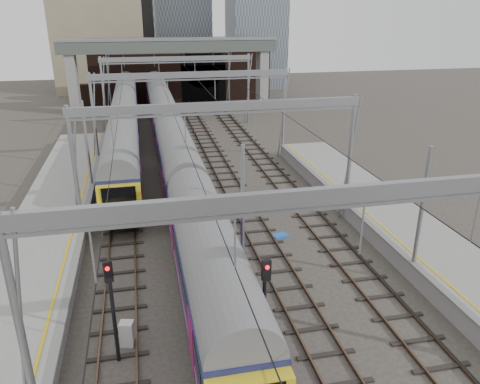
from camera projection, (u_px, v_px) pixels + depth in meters
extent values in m
plane|color=#38332D|center=(252.00, 301.00, 21.80)|extent=(160.00, 160.00, 0.00)
cube|color=gray|center=(28.00, 287.00, 21.88)|extent=(4.20, 55.00, 1.10)
cube|color=slate|center=(72.00, 273.00, 22.10)|extent=(0.35, 55.00, 0.12)
cube|color=gold|center=(61.00, 273.00, 21.98)|extent=(0.12, 55.00, 0.01)
cube|color=gray|center=(467.00, 283.00, 22.24)|extent=(4.20, 47.00, 1.10)
cube|color=slate|center=(430.00, 279.00, 21.65)|extent=(0.35, 47.00, 0.12)
cube|color=gold|center=(440.00, 276.00, 21.73)|extent=(0.12, 47.00, 0.01)
cube|color=#4C3828|center=(114.00, 195.00, 34.11)|extent=(0.08, 80.00, 0.16)
cube|color=#4C3828|center=(134.00, 193.00, 34.39)|extent=(0.08, 80.00, 0.16)
cube|color=black|center=(125.00, 195.00, 34.28)|extent=(2.40, 80.00, 0.14)
cube|color=#4C3828|center=(169.00, 190.00, 34.89)|extent=(0.08, 80.00, 0.16)
cube|color=#4C3828|center=(189.00, 189.00, 35.18)|extent=(0.08, 80.00, 0.16)
cube|color=black|center=(179.00, 191.00, 35.06)|extent=(2.40, 80.00, 0.14)
cube|color=#4C3828|center=(222.00, 186.00, 35.68)|extent=(0.08, 80.00, 0.16)
cube|color=#4C3828|center=(241.00, 185.00, 35.96)|extent=(0.08, 80.00, 0.16)
cube|color=black|center=(231.00, 187.00, 35.85)|extent=(2.40, 80.00, 0.14)
cube|color=#4C3828|center=(273.00, 183.00, 36.46)|extent=(0.08, 80.00, 0.16)
cube|color=#4C3828|center=(290.00, 181.00, 36.75)|extent=(0.08, 80.00, 0.16)
cube|color=black|center=(281.00, 183.00, 36.63)|extent=(2.40, 80.00, 0.14)
cylinder|color=gray|center=(22.00, 337.00, 13.28)|extent=(0.24, 0.24, 8.00)
cube|color=gray|center=(302.00, 197.00, 13.57)|extent=(16.80, 0.28, 0.50)
cylinder|color=gray|center=(76.00, 177.00, 26.02)|extent=(0.24, 0.24, 8.00)
cylinder|color=gray|center=(350.00, 158.00, 29.24)|extent=(0.24, 0.24, 8.00)
cube|color=gray|center=(220.00, 106.00, 26.32)|extent=(16.80, 0.28, 0.50)
cylinder|color=gray|center=(94.00, 122.00, 38.77)|extent=(0.24, 0.24, 8.00)
cylinder|color=gray|center=(284.00, 113.00, 41.98)|extent=(0.24, 0.24, 8.00)
cube|color=gray|center=(191.00, 75.00, 39.06)|extent=(16.80, 0.28, 0.50)
cylinder|color=gray|center=(104.00, 94.00, 51.51)|extent=(0.24, 0.24, 8.00)
cylinder|color=gray|center=(248.00, 89.00, 54.73)|extent=(0.24, 0.24, 8.00)
cube|color=gray|center=(177.00, 59.00, 51.81)|extent=(16.80, 0.28, 0.50)
cylinder|color=gray|center=(109.00, 79.00, 62.44)|extent=(0.24, 0.24, 8.00)
cylinder|color=gray|center=(229.00, 76.00, 65.65)|extent=(0.24, 0.24, 8.00)
cube|color=gray|center=(169.00, 50.00, 62.73)|extent=(16.80, 0.28, 0.50)
cube|color=black|center=(117.00, 121.00, 32.28)|extent=(0.03, 80.00, 0.03)
cube|color=black|center=(175.00, 118.00, 33.06)|extent=(0.03, 80.00, 0.03)
cube|color=black|center=(231.00, 116.00, 33.85)|extent=(0.03, 80.00, 0.03)
cube|color=black|center=(284.00, 113.00, 34.63)|extent=(0.03, 80.00, 0.03)
cube|color=black|center=(182.00, 70.00, 67.90)|extent=(26.00, 2.00, 9.00)
cube|color=black|center=(204.00, 84.00, 68.25)|extent=(6.50, 0.10, 5.20)
cylinder|color=black|center=(203.00, 65.00, 67.30)|extent=(6.50, 0.10, 6.50)
cube|color=black|center=(98.00, 95.00, 65.73)|extent=(6.00, 1.50, 3.00)
cube|color=gray|center=(73.00, 82.00, 59.74)|extent=(1.20, 2.50, 8.20)
cube|color=gray|center=(262.00, 76.00, 64.64)|extent=(1.20, 2.50, 8.20)
cube|color=#4B544E|center=(170.00, 47.00, 60.69)|extent=(28.00, 3.00, 1.40)
cube|color=gray|center=(169.00, 39.00, 60.37)|extent=(28.00, 3.00, 0.30)
cube|color=tan|center=(98.00, 21.00, 75.92)|extent=(14.00, 12.00, 22.00)
cube|color=gray|center=(146.00, 30.00, 90.96)|extent=(18.00, 14.00, 18.00)
cube|color=black|center=(172.00, 158.00, 41.51)|extent=(2.03, 60.34, 0.70)
cube|color=#16184D|center=(170.00, 139.00, 40.85)|extent=(2.59, 60.34, 2.31)
cylinder|color=slate|center=(170.00, 126.00, 40.43)|extent=(2.54, 59.84, 2.54)
cube|color=black|center=(170.00, 135.00, 40.72)|extent=(2.61, 59.14, 0.69)
cube|color=#C93E89|center=(171.00, 146.00, 41.09)|extent=(2.61, 59.34, 0.11)
cube|color=black|center=(127.00, 136.00, 49.04)|extent=(2.05, 45.52, 0.70)
cube|color=#16184D|center=(125.00, 118.00, 48.38)|extent=(2.61, 45.52, 2.33)
cylinder|color=slate|center=(124.00, 107.00, 47.96)|extent=(2.56, 45.02, 2.56)
cube|color=black|center=(125.00, 115.00, 48.25)|extent=(2.63, 44.32, 0.70)
cube|color=#C93E89|center=(126.00, 125.00, 48.62)|extent=(2.63, 44.52, 0.11)
cube|color=gold|center=(120.00, 203.00, 27.56)|extent=(2.56, 0.60, 2.13)
cube|color=black|center=(119.00, 195.00, 27.20)|extent=(1.96, 0.08, 0.93)
cylinder|color=black|center=(113.00, 313.00, 17.34)|extent=(0.14, 0.14, 4.34)
cube|color=black|center=(108.00, 272.00, 16.49)|extent=(0.35, 0.26, 0.81)
sphere|color=red|center=(107.00, 269.00, 16.31)|extent=(0.16, 0.16, 0.16)
cylinder|color=black|center=(264.00, 312.00, 17.45)|extent=(0.14, 0.14, 4.32)
cube|color=black|center=(266.00, 270.00, 16.60)|extent=(0.34, 0.23, 0.81)
sphere|color=red|center=(267.00, 267.00, 16.42)|extent=(0.16, 0.16, 0.16)
cube|color=silver|center=(127.00, 334.00, 18.79)|extent=(0.63, 0.56, 1.08)
cube|color=blue|center=(236.00, 309.00, 21.13)|extent=(1.04, 0.91, 0.10)
cube|color=blue|center=(203.00, 257.00, 25.54)|extent=(1.07, 0.94, 0.11)
cube|color=blue|center=(280.00, 235.00, 28.03)|extent=(0.98, 0.79, 0.10)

